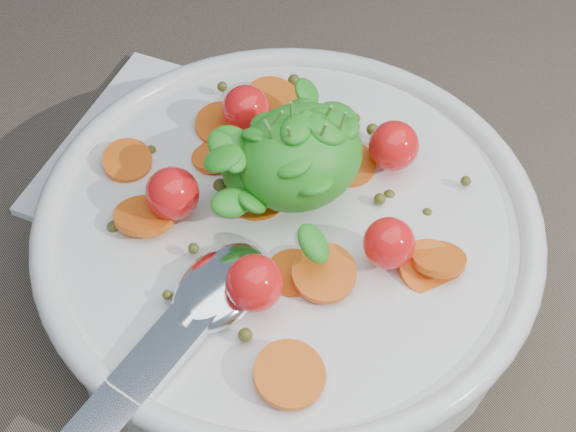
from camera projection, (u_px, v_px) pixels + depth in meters
ground at (328, 285)px, 0.56m from camera, size 6.00×6.00×0.00m
bowl at (287, 240)px, 0.54m from camera, size 0.33×0.31×0.13m
napkin at (170, 157)px, 0.63m from camera, size 0.23×0.22×0.01m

